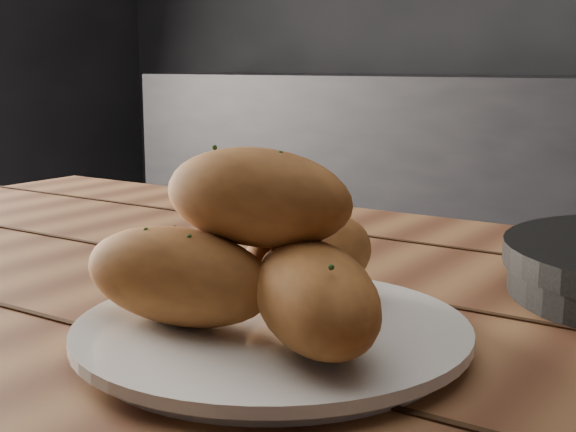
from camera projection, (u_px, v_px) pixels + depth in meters
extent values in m
cube|color=black|center=(502.00, 208.00, 2.78)|extent=(2.80, 0.60, 0.90)
cube|color=brown|center=(362.00, 362.00, 0.58)|extent=(1.65, 0.91, 0.04)
cylinder|color=white|center=(272.00, 339.00, 0.56)|extent=(0.25, 0.25, 0.01)
cylinder|color=white|center=(272.00, 328.00, 0.55)|extent=(0.27, 0.27, 0.01)
ellipsoid|color=#B67032|center=(176.00, 275.00, 0.55)|extent=(0.16, 0.07, 0.07)
ellipsoid|color=#B67032|center=(314.00, 297.00, 0.50)|extent=(0.16, 0.15, 0.07)
ellipsoid|color=#B67032|center=(309.00, 259.00, 0.59)|extent=(0.07, 0.15, 0.07)
ellipsoid|color=#B67032|center=(255.00, 197.00, 0.54)|extent=(0.15, 0.08, 0.07)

